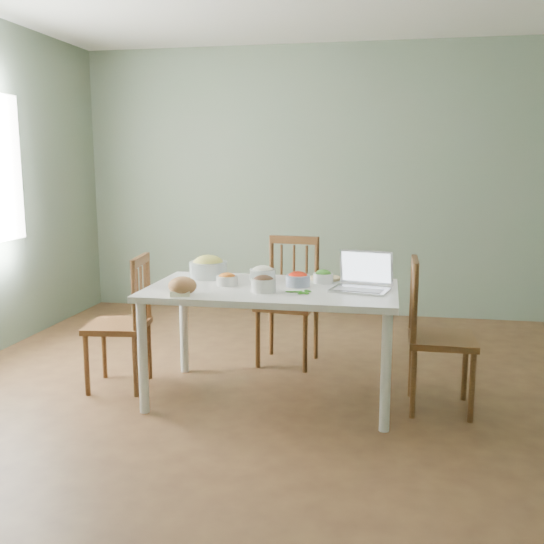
% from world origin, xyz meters
% --- Properties ---
extents(floor, '(5.00, 5.00, 0.00)m').
position_xyz_m(floor, '(0.00, 0.00, 0.00)').
color(floor, '#482D1D').
rests_on(floor, ground).
extents(wall_back, '(5.00, 0.00, 2.70)m').
position_xyz_m(wall_back, '(0.00, 2.50, 1.35)').
color(wall_back, '#61775D').
rests_on(wall_back, ground).
extents(wall_front, '(5.00, 0.00, 2.70)m').
position_xyz_m(wall_front, '(0.00, -2.50, 1.35)').
color(wall_front, '#61775D').
rests_on(wall_front, ground).
extents(dining_table, '(1.60, 0.90, 0.75)m').
position_xyz_m(dining_table, '(-0.08, 0.05, 0.37)').
color(dining_table, white).
rests_on(dining_table, floor).
extents(chair_far, '(0.47, 0.46, 0.98)m').
position_xyz_m(chair_far, '(-0.10, 0.78, 0.49)').
color(chair_far, '#3A2414').
rests_on(chair_far, floor).
extents(chair_left, '(0.44, 0.45, 0.92)m').
position_xyz_m(chair_left, '(-1.16, 0.05, 0.46)').
color(chair_left, '#3A2414').
rests_on(chair_left, floor).
extents(chair_right, '(0.40, 0.42, 0.96)m').
position_xyz_m(chair_right, '(1.00, 0.06, 0.48)').
color(chair_right, '#3A2414').
rests_on(chair_right, floor).
extents(bread_boule, '(0.23, 0.23, 0.11)m').
position_xyz_m(bread_boule, '(-0.57, -0.28, 0.81)').
color(bread_boule, tan).
rests_on(bread_boule, dining_table).
extents(butter_stick, '(0.12, 0.06, 0.03)m').
position_xyz_m(butter_stick, '(-0.57, -0.33, 0.77)').
color(butter_stick, '#FFF9CB').
rests_on(butter_stick, dining_table).
extents(bowl_squash, '(0.33, 0.33, 0.15)m').
position_xyz_m(bowl_squash, '(-0.58, 0.30, 0.83)').
color(bowl_squash, '#D8B965').
rests_on(bowl_squash, dining_table).
extents(bowl_carrot, '(0.18, 0.18, 0.08)m').
position_xyz_m(bowl_carrot, '(-0.39, 0.07, 0.79)').
color(bowl_carrot, '#C86D13').
rests_on(bowl_carrot, dining_table).
extents(bowl_onion, '(0.22, 0.22, 0.10)m').
position_xyz_m(bowl_onion, '(-0.19, 0.29, 0.80)').
color(bowl_onion, white).
rests_on(bowl_onion, dining_table).
extents(bowl_mushroom, '(0.17, 0.17, 0.10)m').
position_xyz_m(bowl_mushroom, '(-0.11, -0.10, 0.80)').
color(bowl_mushroom, '#492B16').
rests_on(bowl_mushroom, dining_table).
extents(bowl_redpep, '(0.20, 0.20, 0.09)m').
position_xyz_m(bowl_redpep, '(0.08, 0.11, 0.80)').
color(bowl_redpep, '#C10700').
rests_on(bowl_redpep, dining_table).
extents(bowl_broccoli, '(0.17, 0.17, 0.08)m').
position_xyz_m(bowl_broccoli, '(0.23, 0.27, 0.79)').
color(bowl_broccoli, '#125815').
rests_on(bowl_broccoli, dining_table).
extents(flatbread, '(0.23, 0.23, 0.02)m').
position_xyz_m(flatbread, '(0.23, 0.39, 0.76)').
color(flatbread, tan).
rests_on(flatbread, dining_table).
extents(basil_bunch, '(0.18, 0.18, 0.02)m').
position_xyz_m(basil_bunch, '(0.11, -0.08, 0.76)').
color(basil_bunch, '#10490C').
rests_on(basil_bunch, dining_table).
extents(laptop, '(0.40, 0.36, 0.24)m').
position_xyz_m(laptop, '(0.48, 0.03, 0.87)').
color(laptop, silver).
rests_on(laptop, dining_table).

